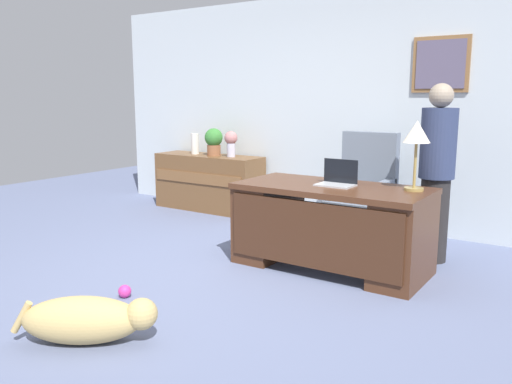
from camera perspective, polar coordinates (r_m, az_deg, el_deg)
ground_plane at (r=4.41m, az=-4.96°, el=-9.89°), size 12.00×12.00×0.00m
back_wall at (r=6.37m, az=9.88°, el=8.69°), size 7.00×0.16×2.70m
desk at (r=4.70m, az=8.01°, el=-3.50°), size 1.67×0.81×0.75m
credenza at (r=7.13m, az=-5.13°, el=1.05°), size 1.52×0.50×0.74m
armchair at (r=5.63m, az=11.50°, el=-0.26°), size 0.60×0.59×1.15m
person_standing at (r=5.08m, az=18.96°, el=2.09°), size 0.32×0.32×1.64m
dog_lying at (r=3.53m, az=-17.74°, el=-13.00°), size 0.80×0.67×0.30m
laptop at (r=4.67m, az=8.83°, el=1.40°), size 0.32×0.22×0.22m
desk_lamp at (r=4.51m, az=17.00°, el=5.80°), size 0.22×0.22×0.58m
vase_with_flowers at (r=6.83m, az=-2.73°, el=5.48°), size 0.17×0.17×0.33m
vase_empty at (r=7.21m, az=-6.62°, el=5.22°), size 0.11×0.11×0.28m
potted_plant at (r=7.00m, az=-4.60°, el=5.57°), size 0.24×0.24×0.36m
dog_toy_ball at (r=4.22m, az=-14.02°, el=-10.38°), size 0.10×0.10×0.10m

